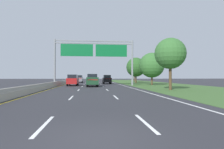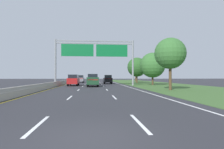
{
  "view_description": "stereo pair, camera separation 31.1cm",
  "coord_description": "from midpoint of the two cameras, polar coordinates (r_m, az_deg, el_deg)",
  "views": [
    {
      "loc": [
        -0.15,
        -5.57,
        1.75
      ],
      "look_at": [
        2.73,
        21.82,
        2.04
      ],
      "focal_mm": 30.71,
      "sensor_mm": 36.0,
      "label": 1
    },
    {
      "loc": [
        0.15,
        -5.6,
        1.75
      ],
      "look_at": [
        2.73,
        21.82,
        2.04
      ],
      "focal_mm": 30.71,
      "sensor_mm": 36.0,
      "label": 2
    }
  ],
  "objects": [
    {
      "name": "car_silver_centre_lane_sedan",
      "position": [
        41.45,
        -6.27,
        -1.88
      ],
      "size": [
        1.94,
        4.45,
        1.57
      ],
      "rotation": [
        0.0,
        0.0,
        1.6
      ],
      "color": "#B2B5BA",
      "rests_on": "ground"
    },
    {
      "name": "car_black_right_lane_suv",
      "position": [
        46.33,
        -1.74,
        -1.4
      ],
      "size": [
        1.93,
        4.71,
        2.11
      ],
      "rotation": [
        0.0,
        0.0,
        1.58
      ],
      "color": "black",
      "rests_on": "ground"
    },
    {
      "name": "car_grey_left_lane_suv",
      "position": [
        55.6,
        -9.86,
        -1.26
      ],
      "size": [
        1.94,
        4.72,
        2.11
      ],
      "rotation": [
        0.0,
        0.0,
        1.56
      ],
      "color": "slate",
      "rests_on": "ground"
    },
    {
      "name": "roadside_tree_mid",
      "position": [
        40.39,
        11.56,
        2.72
      ],
      "size": [
        5.17,
        5.17,
        6.67
      ],
      "color": "#4C3823",
      "rests_on": "ground"
    },
    {
      "name": "grass_verge_right",
      "position": [
        42.95,
        12.96,
        -2.9
      ],
      "size": [
        14.0,
        110.0,
        0.02
      ],
      "primitive_type": "cube",
      "color": "#3D602D",
      "rests_on": "ground"
    },
    {
      "name": "lane_striping",
      "position": [
        40.16,
        -6.02,
        -3.08
      ],
      "size": [
        11.96,
        106.0,
        0.01
      ],
      "color": "white",
      "rests_on": "ground"
    },
    {
      "name": "roadside_tree_near",
      "position": [
        25.79,
        16.61,
        5.98
      ],
      "size": [
        3.99,
        3.99,
        6.71
      ],
      "color": "#4C3823",
      "rests_on": "ground"
    },
    {
      "name": "pickup_truck_darkgreen",
      "position": [
        33.83,
        -6.14,
        -1.74
      ],
      "size": [
        2.04,
        5.41,
        2.2
      ],
      "rotation": [
        0.0,
        0.0,
        1.58
      ],
      "color": "#193D23",
      "rests_on": "ground"
    },
    {
      "name": "roadside_tree_distant",
      "position": [
        66.84,
        6.52,
        1.39
      ],
      "size": [
        4.16,
        4.16,
        6.16
      ],
      "color": "#4C3823",
      "rests_on": "ground"
    },
    {
      "name": "overhead_sign_gantry",
      "position": [
        36.71,
        -5.53,
        6.48
      ],
      "size": [
        15.06,
        0.42,
        8.75
      ],
      "color": "gray",
      "rests_on": "ground"
    },
    {
      "name": "roadside_tree_far",
      "position": [
        51.46,
        6.95,
        2.19
      ],
      "size": [
        5.11,
        5.11,
        6.81
      ],
      "color": "#4C3823",
      "rests_on": "ground"
    },
    {
      "name": "car_red_left_lane_suv",
      "position": [
        37.28,
        -11.8,
        -1.59
      ],
      "size": [
        1.97,
        4.73,
        2.11
      ],
      "rotation": [
        0.0,
        0.0,
        1.56
      ],
      "color": "maroon",
      "rests_on": "ground"
    },
    {
      "name": "median_barrier_concrete",
      "position": [
        41.14,
        -15.26,
        -2.52
      ],
      "size": [
        0.6,
        110.0,
        0.85
      ],
      "color": "#A8A399",
      "rests_on": "ground"
    },
    {
      "name": "ground_plane",
      "position": [
        40.62,
        -6.02,
        -3.06
      ],
      "size": [
        220.0,
        220.0,
        0.0
      ],
      "primitive_type": "plane",
      "color": "#2B2B30"
    }
  ]
}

